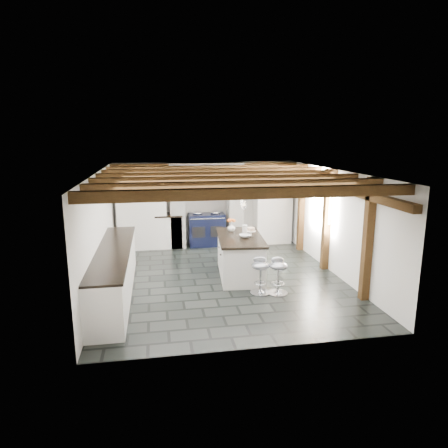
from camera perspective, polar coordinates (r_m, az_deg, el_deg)
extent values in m
plane|color=black|center=(8.74, -0.20, -7.65)|extent=(6.00, 6.00, 0.00)
plane|color=white|center=(11.33, -2.75, 3.03)|extent=(5.00, 0.00, 5.00)
plane|color=white|center=(8.38, -17.32, -0.91)|extent=(0.00, 6.00, 6.00)
plane|color=white|center=(9.16, 15.40, 0.33)|extent=(0.00, 6.00, 6.00)
plane|color=white|center=(8.24, -0.21, 7.55)|extent=(6.00, 6.00, 0.00)
cube|color=white|center=(11.00, -6.68, 1.62)|extent=(0.40, 0.60, 1.90)
cube|color=white|center=(11.20, 1.52, 1.89)|extent=(0.40, 0.60, 1.90)
cube|color=#553A18|center=(10.92, -2.60, 7.13)|extent=(2.10, 0.65, 0.18)
cube|color=white|center=(10.91, -2.61, 7.94)|extent=(2.00, 0.60, 0.31)
cube|color=black|center=(10.60, -2.38, 7.29)|extent=(1.00, 0.03, 0.22)
cube|color=silver|center=(10.59, -2.37, 7.29)|extent=(0.90, 0.01, 0.14)
cube|color=white|center=(10.98, -11.65, 1.69)|extent=(1.30, 0.58, 2.00)
cube|color=white|center=(11.45, 6.93, 2.30)|extent=(1.00, 0.58, 2.00)
cube|color=white|center=(7.96, -15.37, -6.80)|extent=(0.60, 3.80, 0.88)
cube|color=black|center=(7.83, -15.56, -3.62)|extent=(0.64, 3.80, 0.04)
cube|color=white|center=(11.10, -7.91, -1.02)|extent=(0.70, 0.60, 0.88)
cube|color=black|center=(11.00, -7.98, 1.32)|extent=(0.74, 0.64, 0.04)
cube|color=#553A18|center=(9.00, 15.23, 5.30)|extent=(0.15, 5.80, 0.14)
plane|color=white|center=(9.62, 13.93, 3.40)|extent=(0.00, 0.90, 0.90)
cube|color=#553A18|center=(5.72, 4.17, 4.42)|extent=(5.00, 0.16, 0.16)
cube|color=#553A18|center=(6.55, 2.34, 5.48)|extent=(5.00, 0.16, 0.16)
cube|color=#553A18|center=(7.40, 0.92, 6.29)|extent=(5.00, 0.16, 0.16)
cube|color=#553A18|center=(8.24, -0.21, 6.93)|extent=(5.00, 0.16, 0.16)
cube|color=#553A18|center=(9.10, -1.13, 7.45)|extent=(5.00, 0.16, 0.16)
cube|color=#553A18|center=(9.95, -1.90, 7.88)|extent=(5.00, 0.16, 0.16)
cube|color=#553A18|center=(10.81, -2.54, 8.24)|extent=(5.00, 0.16, 0.16)
cube|color=#553A18|center=(7.74, 19.85, -2.16)|extent=(0.15, 0.15, 2.30)
cube|color=#553A18|center=(9.30, 14.44, 0.57)|extent=(0.15, 0.15, 2.30)
cube|color=#553A18|center=(10.75, 10.98, 2.31)|extent=(0.15, 0.15, 2.30)
cylinder|color=black|center=(8.31, 2.92, 5.02)|extent=(0.01, 0.01, 0.56)
cylinder|color=white|center=(8.36, 2.89, 2.78)|extent=(0.09, 0.09, 0.22)
cylinder|color=black|center=(8.62, 2.80, 5.28)|extent=(0.01, 0.01, 0.56)
cylinder|color=white|center=(8.66, 2.78, 3.12)|extent=(0.09, 0.09, 0.22)
cylinder|color=black|center=(8.92, 2.70, 5.53)|extent=(0.01, 0.01, 0.56)
cylinder|color=white|center=(8.96, 2.68, 3.43)|extent=(0.09, 0.09, 0.22)
cube|color=black|center=(11.15, -2.51, -0.78)|extent=(1.00, 0.60, 0.90)
ellipsoid|color=silver|center=(11.03, -3.82, 1.60)|extent=(0.28, 0.28, 0.11)
ellipsoid|color=silver|center=(11.09, -1.25, 1.68)|extent=(0.28, 0.28, 0.11)
cylinder|color=silver|center=(10.76, -2.31, 0.75)|extent=(0.95, 0.03, 0.03)
cube|color=black|center=(10.84, -3.62, -1.19)|extent=(0.35, 0.02, 0.30)
cube|color=black|center=(10.90, -1.00, -1.09)|extent=(0.35, 0.02, 0.30)
cube|color=white|center=(8.74, 2.29, -4.74)|extent=(1.02, 1.79, 0.84)
cube|color=black|center=(8.62, 2.32, -1.92)|extent=(1.10, 1.88, 0.05)
imported|color=white|center=(9.04, 1.07, -0.48)|extent=(0.19, 0.19, 0.18)
ellipsoid|color=#D2611D|center=(9.01, 1.07, 0.44)|extent=(0.19, 0.19, 0.11)
cylinder|color=white|center=(8.93, 2.99, -0.69)|extent=(0.11, 0.11, 0.17)
imported|color=white|center=(8.53, 3.04, -1.71)|extent=(0.27, 0.27, 0.06)
cylinder|color=white|center=(8.68, 3.85, -1.35)|extent=(0.05, 0.05, 0.10)
cylinder|color=white|center=(8.67, 3.86, -1.00)|extent=(0.21, 0.21, 0.01)
cylinder|color=tan|center=(8.66, 3.86, -0.74)|extent=(0.16, 0.16, 0.07)
cylinder|color=silver|center=(7.95, 7.67, -9.76)|extent=(0.39, 0.39, 0.03)
cone|color=silver|center=(7.93, 7.68, -9.50)|extent=(0.18, 0.18, 0.07)
cylinder|color=silver|center=(7.85, 7.73, -7.87)|extent=(0.04, 0.04, 0.49)
torus|color=silver|center=(7.88, 7.71, -8.41)|extent=(0.25, 0.25, 0.02)
ellipsoid|color=gray|center=(7.76, 7.79, -5.96)|extent=(0.40, 0.40, 0.16)
ellipsoid|color=gray|center=(7.81, 7.69, -5.13)|extent=(0.26, 0.13, 0.14)
cylinder|color=silver|center=(7.94, 5.17, -9.74)|extent=(0.39, 0.39, 0.03)
cone|color=silver|center=(7.92, 5.18, -9.47)|extent=(0.18, 0.18, 0.07)
cylinder|color=silver|center=(7.83, 5.21, -7.84)|extent=(0.04, 0.04, 0.49)
torus|color=silver|center=(7.86, 5.20, -8.39)|extent=(0.25, 0.25, 0.02)
ellipsoid|color=gray|center=(7.74, 5.25, -5.93)|extent=(0.43, 0.43, 0.16)
ellipsoid|color=gray|center=(7.80, 5.25, -5.11)|extent=(0.27, 0.16, 0.14)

